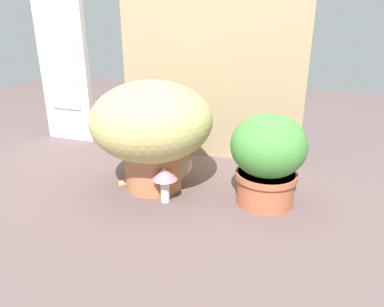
{
  "coord_description": "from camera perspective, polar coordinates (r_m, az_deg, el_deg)",
  "views": [
    {
      "loc": [
        0.6,
        -1.24,
        0.7
      ],
      "look_at": [
        0.12,
        0.08,
        0.18
      ],
      "focal_mm": 32.3,
      "sensor_mm": 36.0,
      "label": 1
    }
  ],
  "objects": [
    {
      "name": "grass_planter",
      "position": [
        1.52,
        -6.63,
        4.46
      ],
      "size": [
        0.53,
        0.53,
        0.49
      ],
      "color": "#B7724B",
      "rests_on": "ground"
    },
    {
      "name": "cat",
      "position": [
        1.59,
        -4.13,
        -1.16
      ],
      "size": [
        0.37,
        0.29,
        0.32
      ],
      "color": "tan",
      "rests_on": "ground"
    },
    {
      "name": "window_panel_white",
      "position": [
        2.34,
        -20.33,
        12.83
      ],
      "size": [
        0.34,
        0.05,
        0.88
      ],
      "color": "white",
      "rests_on": "ground"
    },
    {
      "name": "mushroom_ornament_pink",
      "position": [
        1.44,
        -4.53,
        -3.87
      ],
      "size": [
        0.11,
        0.11,
        0.16
      ],
      "color": "silver",
      "rests_on": "ground"
    },
    {
      "name": "ground_plane",
      "position": [
        1.55,
        -5.18,
        -6.76
      ],
      "size": [
        6.0,
        6.0,
        0.0
      ],
      "primitive_type": "plane",
      "color": "#634F4F"
    },
    {
      "name": "leafy_planter",
      "position": [
        1.43,
        12.37,
        -0.58
      ],
      "size": [
        0.31,
        0.31,
        0.38
      ],
      "color": "#B66140",
      "rests_on": "ground"
    },
    {
      "name": "cardboard_backdrop",
      "position": [
        1.9,
        2.73,
        12.88
      ],
      "size": [
        1.02,
        0.03,
        0.91
      ],
      "primitive_type": "cube",
      "color": "tan",
      "rests_on": "ground"
    }
  ]
}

